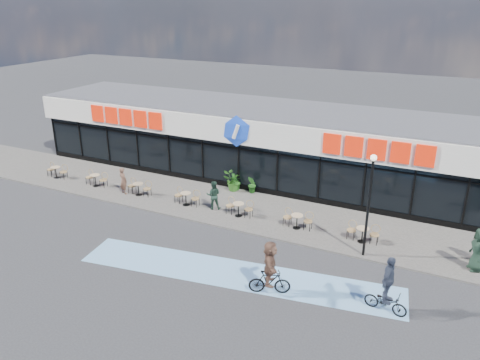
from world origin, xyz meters
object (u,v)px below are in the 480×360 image
object	(u,v)px
patron_right	(214,195)
cyclist_a	(270,269)
potted_plant_mid	(236,182)
bistro_set_0	(57,171)
pedestrian_a	(478,250)
patron_left	(123,181)
potted_plant_right	(252,185)
cyclist_b	(387,290)
lamp_post	(369,197)
potted_plant_left	(232,182)

from	to	relation	value
patron_right	cyclist_a	xyz separation A→B (m)	(5.76, -5.89, 0.19)
potted_plant_mid	patron_right	xyz separation A→B (m)	(0.08, -2.92, 0.28)
bistro_set_0	pedestrian_a	xyz separation A→B (m)	(24.65, -0.46, 0.53)
cyclist_a	patron_left	bearing A→B (deg)	154.79
potted_plant_right	patron_left	world-z (taller)	patron_left
potted_plant_mid	cyclist_a	world-z (taller)	cyclist_a
potted_plant_mid	cyclist_a	size ratio (longest dim) A/B	0.46
cyclist_a	cyclist_b	world-z (taller)	cyclist_b
potted_plant_right	pedestrian_a	distance (m)	12.66
potted_plant_mid	patron_left	distance (m)	6.70
lamp_post	cyclist_a	world-z (taller)	lamp_post
potted_plant_left	potted_plant_right	distance (m)	1.23
patron_left	cyclist_a	xyz separation A→B (m)	(11.63, -5.48, 0.19)
patron_left	patron_right	bearing A→B (deg)	-158.80
potted_plant_left	patron_right	distance (m)	2.77
potted_plant_mid	cyclist_b	xyz separation A→B (m)	(10.21, -8.04, 0.32)
potted_plant_mid	cyclist_a	bearing A→B (deg)	-56.53
lamp_post	cyclist_b	distance (m)	4.48
lamp_post	patron_left	size ratio (longest dim) A/B	2.95
potted_plant_right	cyclist_a	world-z (taller)	cyclist_a
cyclist_a	pedestrian_a	bearing A→B (deg)	35.52
patron_right	cyclist_b	distance (m)	11.35
bistro_set_0	potted_plant_right	xyz separation A→B (m)	(12.51, 3.11, 0.08)
patron_right	pedestrian_a	world-z (taller)	pedestrian_a
patron_left	cyclist_a	world-z (taller)	cyclist_a
potted_plant_right	cyclist_b	xyz separation A→B (m)	(9.12, -8.07, 0.32)
potted_plant_mid	potted_plant_right	distance (m)	1.08
potted_plant_left	cyclist_a	bearing A→B (deg)	-55.39
patron_left	potted_plant_mid	bearing A→B (deg)	-132.91
lamp_post	potted_plant_right	size ratio (longest dim) A/B	4.52
lamp_post	bistro_set_0	world-z (taller)	lamp_post
potted_plant_mid	cyclist_b	bearing A→B (deg)	-38.24
patron_right	pedestrian_a	xyz separation A→B (m)	(13.14, -0.62, 0.17)
lamp_post	patron_left	distance (m)	14.61
potted_plant_mid	patron_left	world-z (taller)	patron_left
potted_plant_left	potted_plant_right	bearing A→B (deg)	9.57
cyclist_b	potted_plant_left	bearing A→B (deg)	142.73
potted_plant_right	patron_left	bearing A→B (deg)	-153.88
potted_plant_mid	potted_plant_right	xyz separation A→B (m)	(1.08, 0.03, -0.00)
potted_plant_left	cyclist_a	distance (m)	10.51
bistro_set_0	patron_right	world-z (taller)	patron_right
lamp_post	patron_right	size ratio (longest dim) A/B	2.95
potted_plant_right	cyclist_b	world-z (taller)	cyclist_b
potted_plant_right	cyclist_a	distance (m)	10.05
cyclist_b	bistro_set_0	bearing A→B (deg)	167.09
potted_plant_left	patron_left	xyz separation A→B (m)	(-5.67, -3.17, 0.22)
bistro_set_0	potted_plant_mid	size ratio (longest dim) A/B	1.45
bistro_set_0	cyclist_b	world-z (taller)	cyclist_b
potted_plant_mid	bistro_set_0	bearing A→B (deg)	-164.90
lamp_post	potted_plant_right	distance (m)	9.05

